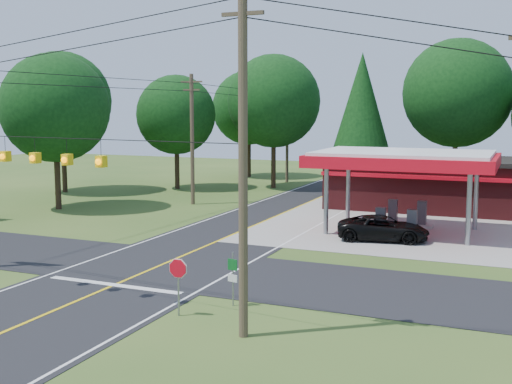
% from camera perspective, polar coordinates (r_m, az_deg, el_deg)
% --- Properties ---
extents(ground, '(120.00, 120.00, 0.00)m').
position_cam_1_polar(ground, '(30.83, -8.59, -6.54)').
color(ground, '#30501C').
rests_on(ground, ground).
extents(main_highway, '(8.00, 120.00, 0.02)m').
position_cam_1_polar(main_highway, '(30.83, -8.59, -6.52)').
color(main_highway, black).
rests_on(main_highway, ground).
extents(cross_road, '(70.00, 7.00, 0.02)m').
position_cam_1_polar(cross_road, '(30.83, -8.59, -6.52)').
color(cross_road, black).
rests_on(cross_road, ground).
extents(lane_center_yellow, '(0.15, 110.00, 0.00)m').
position_cam_1_polar(lane_center_yellow, '(30.83, -8.59, -6.50)').
color(lane_center_yellow, yellow).
rests_on(lane_center_yellow, main_highway).
extents(gas_canopy, '(10.60, 7.40, 4.88)m').
position_cam_1_polar(gas_canopy, '(39.15, 12.99, 2.66)').
color(gas_canopy, gray).
rests_on(gas_canopy, ground).
extents(convenience_store, '(16.40, 7.55, 3.80)m').
position_cam_1_polar(convenience_store, '(49.07, 16.11, 0.74)').
color(convenience_store, '#5B1A1D').
rests_on(convenience_store, ground).
extents(utility_pole_near_right, '(1.80, 0.30, 11.50)m').
position_cam_1_polar(utility_pole_near_right, '(20.26, -1.16, 3.32)').
color(utility_pole_near_right, '#473828').
rests_on(utility_pole_near_right, ground).
extents(utility_pole_far_left, '(1.80, 0.30, 10.00)m').
position_cam_1_polar(utility_pole_far_left, '(49.56, -5.70, 4.87)').
color(utility_pole_far_left, '#473828').
rests_on(utility_pole_far_left, ground).
extents(utility_pole_north, '(0.30, 0.30, 9.50)m').
position_cam_1_polar(utility_pole_north, '(64.46, 2.79, 5.09)').
color(utility_pole_north, '#473828').
rests_on(utility_pole_north, ground).
extents(overhead_beacons, '(17.04, 2.04, 1.03)m').
position_cam_1_polar(overhead_beacons, '(25.70, -17.83, 4.42)').
color(overhead_beacons, black).
rests_on(overhead_beacons, ground).
extents(treeline_backdrop, '(70.27, 51.59, 13.30)m').
position_cam_1_polar(treeline_backdrop, '(51.65, 6.24, 7.50)').
color(treeline_backdrop, '#332316').
rests_on(treeline_backdrop, ground).
extents(suv_car, '(5.82, 5.82, 1.41)m').
position_cam_1_polar(suv_car, '(36.79, 11.23, -3.20)').
color(suv_car, black).
rests_on(suv_car, ground).
extents(octagonal_stop_sign, '(0.75, 0.09, 2.13)m').
position_cam_1_polar(octagonal_stop_sign, '(23.20, -6.95, -7.19)').
color(octagonal_stop_sign, gray).
rests_on(octagonal_stop_sign, ground).
extents(route_sign_post, '(0.42, 0.13, 2.08)m').
position_cam_1_polar(route_sign_post, '(24.27, -2.08, -7.31)').
color(route_sign_post, gray).
rests_on(route_sign_post, ground).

